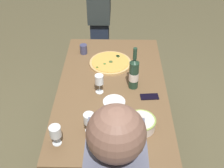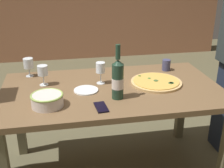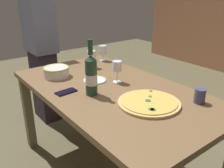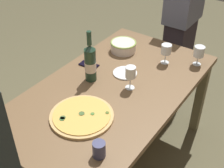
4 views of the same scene
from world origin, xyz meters
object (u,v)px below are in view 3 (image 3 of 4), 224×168
person_guest_left (41,49)px  side_plate (95,80)px  dining_table (112,100)px  wine_bottle (91,75)px  cell_phone (66,92)px  wine_glass_far_left (103,50)px  cup_amber (200,96)px  serving_bowl (56,71)px  pizza (149,103)px  wine_glass_near_pizza (91,56)px  wine_glass_by_bottle (117,67)px

person_guest_left → side_plate: bearing=-0.8°
dining_table → person_guest_left: bearing=-178.2°
dining_table → wine_bottle: 0.29m
cell_phone → side_plate: bearing=98.4°
wine_glass_far_left → cell_phone: bearing=-53.6°
cell_phone → cup_amber: bearing=37.2°
wine_glass_far_left → serving_bowl: bearing=-75.0°
serving_bowl → person_guest_left: (-0.74, 0.17, 0.02)m
cell_phone → person_guest_left: (-1.07, 0.26, 0.06)m
cup_amber → cell_phone: 0.87m
pizza → cell_phone: pizza is taller
side_plate → cup_amber: bearing=23.2°
serving_bowl → person_guest_left: size_ratio=0.13×
wine_bottle → wine_glass_far_left: 0.81m
wine_glass_near_pizza → side_plate: wine_glass_near_pizza is taller
pizza → side_plate: pizza is taller
wine_glass_by_bottle → pizza: bearing=-10.7°
person_guest_left → wine_glass_by_bottle: bearing=5.2°
wine_bottle → cell_phone: wine_bottle is taller
wine_bottle → cup_amber: size_ratio=3.98×
wine_bottle → cup_amber: wine_bottle is taller
serving_bowl → wine_bottle: wine_bottle is taller
wine_glass_by_bottle → wine_glass_far_left: bearing=154.9°
pizza → wine_glass_near_pizza: bearing=171.6°
serving_bowl → wine_glass_far_left: 0.59m
wine_glass_by_bottle → person_guest_left: (-1.13, -0.14, -0.06)m
dining_table → wine_glass_by_bottle: bearing=124.3°
dining_table → serving_bowl: serving_bowl is taller
wine_glass_by_bottle → side_plate: bearing=-135.9°
cup_amber → pizza: bearing=-123.6°
dining_table → wine_glass_near_pizza: (-0.49, 0.15, 0.20)m
dining_table → cell_phone: 0.34m
side_plate → person_guest_left: (-1.00, -0.02, 0.06)m
pizza → wine_glass_by_bottle: (-0.41, 0.08, 0.11)m
wine_glass_near_pizza → side_plate: bearing=-29.0°
dining_table → wine_bottle: (0.01, -0.18, 0.23)m
wine_bottle → side_plate: 0.29m
pizza → person_guest_left: 1.54m
wine_bottle → person_guest_left: (-1.20, 0.14, -0.08)m
pizza → wine_glass_by_bottle: wine_glass_by_bottle is taller
wine_bottle → wine_glass_near_pizza: size_ratio=2.43×
wine_glass_far_left → person_guest_left: size_ratio=0.09×
side_plate → person_guest_left: 1.00m
wine_bottle → person_guest_left: person_guest_left is taller
wine_glass_near_pizza → cup_amber: 1.02m
dining_table → wine_glass_by_bottle: wine_glass_by_bottle is taller
wine_glass_far_left → pizza: bearing=-19.2°
dining_table → cup_amber: 0.61m
wine_glass_near_pizza → cell_phone: bearing=-50.7°
pizza → person_guest_left: bearing=-177.7°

